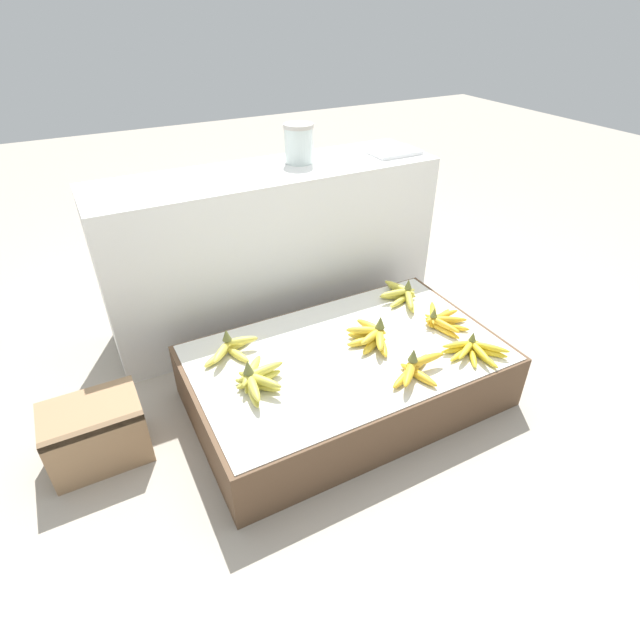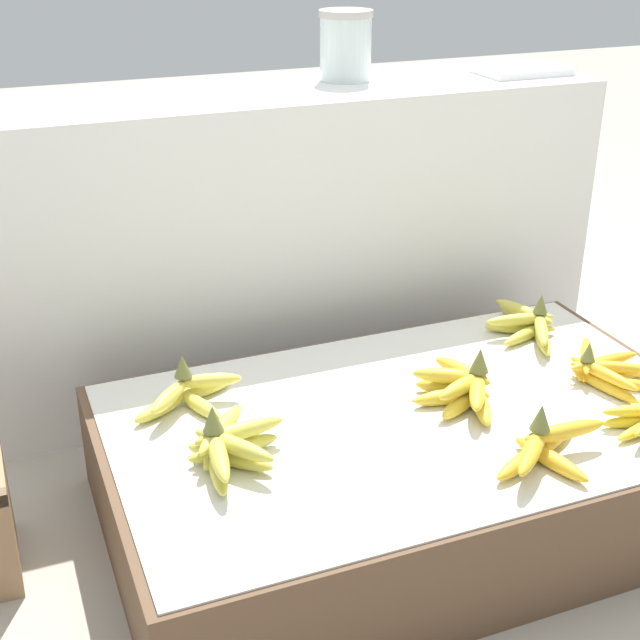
% 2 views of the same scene
% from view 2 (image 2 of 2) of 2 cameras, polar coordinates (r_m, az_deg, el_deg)
% --- Properties ---
extents(ground_plane, '(10.00, 10.00, 0.00)m').
position_cam_2_polar(ground_plane, '(1.84, 5.55, -12.11)').
color(ground_plane, '#A89E8E').
extents(display_platform, '(1.16, 0.70, 0.23)m').
position_cam_2_polar(display_platform, '(1.78, 5.71, -9.19)').
color(display_platform, brown).
rests_on(display_platform, ground_plane).
extents(back_vendor_table, '(1.50, 0.40, 0.72)m').
position_cam_2_polar(back_vendor_table, '(2.22, -2.09, 5.42)').
color(back_vendor_table, white).
rests_on(back_vendor_table, ground_plane).
extents(banana_bunch_front_midright, '(0.25, 0.17, 0.11)m').
position_cam_2_polar(banana_bunch_front_midright, '(1.60, 14.14, -7.84)').
color(banana_bunch_front_midright, gold).
rests_on(banana_bunch_front_midright, display_platform).
extents(banana_bunch_middle_left, '(0.18, 0.24, 0.11)m').
position_cam_2_polar(banana_bunch_middle_left, '(1.56, -6.03, -7.98)').
color(banana_bunch_middle_left, gold).
rests_on(banana_bunch_middle_left, display_platform).
extents(banana_bunch_middle_midright, '(0.16, 0.23, 0.11)m').
position_cam_2_polar(banana_bunch_middle_midright, '(1.75, 9.09, -4.29)').
color(banana_bunch_middle_midright, gold).
rests_on(banana_bunch_middle_midright, display_platform).
extents(banana_bunch_middle_right, '(0.18, 0.24, 0.09)m').
position_cam_2_polar(banana_bunch_middle_right, '(1.90, 17.64, -3.00)').
color(banana_bunch_middle_right, gold).
rests_on(banana_bunch_middle_right, display_platform).
extents(banana_bunch_back_left, '(0.23, 0.15, 0.10)m').
position_cam_2_polar(banana_bunch_back_left, '(1.73, -8.44, -4.65)').
color(banana_bunch_back_left, '#DBCC4C').
rests_on(banana_bunch_back_left, display_platform).
extents(banana_bunch_back_right, '(0.17, 0.27, 0.10)m').
position_cam_2_polar(banana_bunch_back_right, '(2.05, 13.20, -0.27)').
color(banana_bunch_back_right, gold).
rests_on(banana_bunch_back_right, display_platform).
extents(glass_jar, '(0.13, 0.13, 0.16)m').
position_cam_2_polar(glass_jar, '(2.21, 1.65, 17.17)').
color(glass_jar, silver).
rests_on(glass_jar, back_vendor_table).
extents(foam_tray_white, '(0.22, 0.15, 0.02)m').
position_cam_2_polar(foam_tray_white, '(2.36, 12.81, 15.32)').
color(foam_tray_white, white).
rests_on(foam_tray_white, back_vendor_table).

